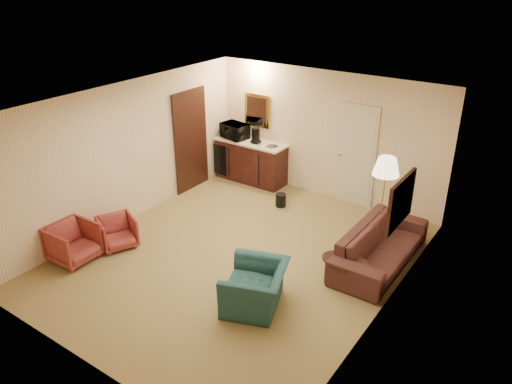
# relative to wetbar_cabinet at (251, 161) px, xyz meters

# --- Properties ---
(ground) EXTENTS (6.00, 6.00, 0.00)m
(ground) POSITION_rel_wetbar_cabinet_xyz_m (1.65, -2.72, -0.46)
(ground) COLOR olive
(ground) RESTS_ON ground
(room_walls) EXTENTS (5.02, 6.01, 2.61)m
(room_walls) POSITION_rel_wetbar_cabinet_xyz_m (1.55, -1.95, 1.26)
(room_walls) COLOR beige
(room_walls) RESTS_ON ground
(wetbar_cabinet) EXTENTS (1.64, 0.58, 0.92)m
(wetbar_cabinet) POSITION_rel_wetbar_cabinet_xyz_m (0.00, 0.00, 0.00)
(wetbar_cabinet) COLOR #3B1512
(wetbar_cabinet) RESTS_ON ground
(sofa) EXTENTS (0.65, 2.20, 0.86)m
(sofa) POSITION_rel_wetbar_cabinet_xyz_m (3.66, -1.56, -0.03)
(sofa) COLOR black
(sofa) RESTS_ON ground
(teal_armchair) EXTENTS (0.91, 1.11, 0.84)m
(teal_armchair) POSITION_rel_wetbar_cabinet_xyz_m (2.63, -3.62, -0.04)
(teal_armchair) COLOR #1C4746
(teal_armchair) RESTS_ON ground
(rose_chair_near) EXTENTS (0.74, 0.76, 0.60)m
(rose_chair_near) POSITION_rel_wetbar_cabinet_xyz_m (-0.25, -3.62, -0.16)
(rose_chair_near) COLOR #963931
(rose_chair_near) RESTS_ON ground
(rose_chair_far) EXTENTS (0.66, 0.70, 0.71)m
(rose_chair_far) POSITION_rel_wetbar_cabinet_xyz_m (-0.50, -4.32, -0.11)
(rose_chair_far) COLOR #963931
(rose_chair_far) RESTS_ON ground
(coffee_table) EXTENTS (0.81, 0.60, 0.43)m
(coffee_table) POSITION_rel_wetbar_cabinet_xyz_m (3.45, -2.43, -0.25)
(coffee_table) COLOR black
(coffee_table) RESTS_ON ground
(floor_lamp) EXTENTS (0.44, 0.44, 1.65)m
(floor_lamp) POSITION_rel_wetbar_cabinet_xyz_m (3.44, -1.08, 0.37)
(floor_lamp) COLOR #C88E42
(floor_lamp) RESTS_ON ground
(waste_bin) EXTENTS (0.22, 0.22, 0.26)m
(waste_bin) POSITION_rel_wetbar_cabinet_xyz_m (1.24, -0.72, -0.33)
(waste_bin) COLOR black
(waste_bin) RESTS_ON ground
(microwave) EXTENTS (0.65, 0.43, 0.40)m
(microwave) POSITION_rel_wetbar_cabinet_xyz_m (-0.43, -0.01, 0.66)
(microwave) COLOR black
(microwave) RESTS_ON wetbar_cabinet
(coffee_maker) EXTENTS (0.19, 0.19, 0.33)m
(coffee_maker) POSITION_rel_wetbar_cabinet_xyz_m (0.15, -0.02, 0.62)
(coffee_maker) COLOR black
(coffee_maker) RESTS_ON wetbar_cabinet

